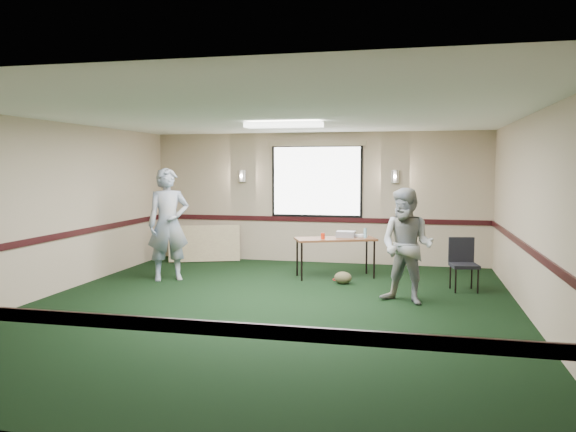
% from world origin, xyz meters
% --- Properties ---
extents(ground, '(8.00, 8.00, 0.00)m').
position_xyz_m(ground, '(0.00, 0.00, 0.00)').
color(ground, black).
rests_on(ground, ground).
extents(room_shell, '(8.00, 8.02, 8.00)m').
position_xyz_m(room_shell, '(0.00, 2.12, 1.58)').
color(room_shell, tan).
rests_on(room_shell, ground).
extents(folding_table, '(1.54, 1.06, 0.72)m').
position_xyz_m(folding_table, '(0.61, 2.46, 0.66)').
color(folding_table, '#592D19').
rests_on(folding_table, ground).
extents(projector, '(0.34, 0.28, 0.11)m').
position_xyz_m(projector, '(0.78, 2.62, 0.77)').
color(projector, gray).
rests_on(projector, folding_table).
extents(game_console, '(0.25, 0.24, 0.05)m').
position_xyz_m(game_console, '(1.04, 2.69, 0.74)').
color(game_console, silver).
rests_on(game_console, folding_table).
extents(red_cup, '(0.07, 0.07, 0.11)m').
position_xyz_m(red_cup, '(0.42, 2.25, 0.77)').
color(red_cup, red).
rests_on(red_cup, folding_table).
extents(water_bottle, '(0.05, 0.05, 0.18)m').
position_xyz_m(water_bottle, '(1.14, 2.57, 0.80)').
color(water_bottle, '#81BED4').
rests_on(water_bottle, folding_table).
extents(duffel_bag, '(0.32, 0.25, 0.21)m').
position_xyz_m(duffel_bag, '(0.83, 1.91, 0.11)').
color(duffel_bag, brown).
rests_on(duffel_bag, ground).
extents(cable_coil, '(0.37, 0.37, 0.01)m').
position_xyz_m(cable_coil, '(0.74, 2.22, 0.01)').
color(cable_coil, red).
rests_on(cable_coil, ground).
extents(folded_table, '(1.47, 0.73, 0.76)m').
position_xyz_m(folded_table, '(-2.32, 3.55, 0.38)').
color(folded_table, tan).
rests_on(folded_table, ground).
extents(conference_chair, '(0.48, 0.50, 0.85)m').
position_xyz_m(conference_chair, '(2.77, 1.88, 0.50)').
color(conference_chair, black).
rests_on(conference_chair, ground).
extents(person_left, '(0.86, 0.78, 1.97)m').
position_xyz_m(person_left, '(-2.22, 1.58, 0.99)').
color(person_left, '#47689C').
rests_on(person_left, ground).
extents(person_right, '(1.00, 0.90, 1.69)m').
position_xyz_m(person_right, '(1.90, 0.76, 0.84)').
color(person_right, '#7D91C2').
rests_on(person_right, ground).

